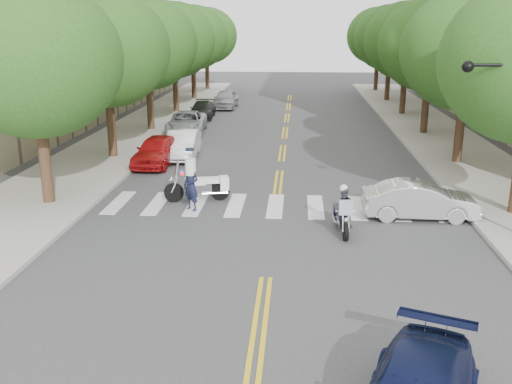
# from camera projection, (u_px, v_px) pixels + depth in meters

# --- Properties ---
(ground) EXTENTS (140.00, 140.00, 0.00)m
(ground) POSITION_uv_depth(u_px,v_px,m) (266.00, 278.00, 15.89)
(ground) COLOR #38383A
(ground) RESTS_ON ground
(sidewalk_left) EXTENTS (5.00, 60.00, 0.15)m
(sidewalk_left) POSITION_uv_depth(u_px,v_px,m) (141.00, 130.00, 37.56)
(sidewalk_left) COLOR #9E9991
(sidewalk_left) RESTS_ON ground
(sidewalk_right) EXTENTS (5.00, 60.00, 0.15)m
(sidewalk_right) POSITION_uv_depth(u_px,v_px,m) (434.00, 134.00, 36.23)
(sidewalk_right) COLOR #9E9991
(sidewalk_right) RESTS_ON ground
(tree_l_0) EXTENTS (6.40, 6.40, 8.45)m
(tree_l_0) POSITION_uv_depth(u_px,v_px,m) (34.00, 59.00, 20.66)
(tree_l_0) COLOR #382316
(tree_l_0) RESTS_ON ground
(tree_l_1) EXTENTS (6.40, 6.40, 8.45)m
(tree_l_1) POSITION_uv_depth(u_px,v_px,m) (106.00, 50.00, 28.31)
(tree_l_1) COLOR #382316
(tree_l_1) RESTS_ON ground
(tree_l_2) EXTENTS (6.40, 6.40, 8.45)m
(tree_l_2) POSITION_uv_depth(u_px,v_px,m) (147.00, 44.00, 35.95)
(tree_l_2) COLOR #382316
(tree_l_2) RESTS_ON ground
(tree_l_3) EXTENTS (6.40, 6.40, 8.45)m
(tree_l_3) POSITION_uv_depth(u_px,v_px,m) (174.00, 40.00, 43.60)
(tree_l_3) COLOR #382316
(tree_l_3) RESTS_ON ground
(tree_l_4) EXTENTS (6.40, 6.40, 8.45)m
(tree_l_4) POSITION_uv_depth(u_px,v_px,m) (192.00, 38.00, 51.25)
(tree_l_4) COLOR #382316
(tree_l_4) RESTS_ON ground
(tree_l_5) EXTENTS (6.40, 6.40, 8.45)m
(tree_l_5) POSITION_uv_depth(u_px,v_px,m) (206.00, 36.00, 58.90)
(tree_l_5) COLOR #382316
(tree_l_5) RESTS_ON ground
(tree_r_1) EXTENTS (6.40, 6.40, 8.45)m
(tree_r_1) POSITION_uv_depth(u_px,v_px,m) (468.00, 51.00, 27.07)
(tree_r_1) COLOR #382316
(tree_r_1) RESTS_ON ground
(tree_r_2) EXTENTS (6.40, 6.40, 8.45)m
(tree_r_2) POSITION_uv_depth(u_px,v_px,m) (431.00, 45.00, 34.72)
(tree_r_2) COLOR #382316
(tree_r_2) RESTS_ON ground
(tree_r_3) EXTENTS (6.40, 6.40, 8.45)m
(tree_r_3) POSITION_uv_depth(u_px,v_px,m) (407.00, 41.00, 42.37)
(tree_r_3) COLOR #382316
(tree_r_3) RESTS_ON ground
(tree_r_4) EXTENTS (6.40, 6.40, 8.45)m
(tree_r_4) POSITION_uv_depth(u_px,v_px,m) (391.00, 38.00, 50.02)
(tree_r_4) COLOR #382316
(tree_r_4) RESTS_ON ground
(tree_r_5) EXTENTS (6.40, 6.40, 8.45)m
(tree_r_5) POSITION_uv_depth(u_px,v_px,m) (378.00, 36.00, 57.67)
(tree_r_5) COLOR #382316
(tree_r_5) RESTS_ON ground
(motorcycle_police) EXTENTS (0.74, 2.08, 1.68)m
(motorcycle_police) POSITION_uv_depth(u_px,v_px,m) (342.00, 211.00, 19.17)
(motorcycle_police) COLOR black
(motorcycle_police) RESTS_ON ground
(motorcycle_parked) EXTENTS (2.58, 1.04, 1.69)m
(motorcycle_parked) POSITION_uv_depth(u_px,v_px,m) (203.00, 186.00, 22.64)
(motorcycle_parked) COLOR black
(motorcycle_parked) RESTS_ON ground
(officer_standing) EXTENTS (0.84, 0.79, 1.93)m
(officer_standing) POSITION_uv_depth(u_px,v_px,m) (191.00, 186.00, 21.34)
(officer_standing) COLOR #151931
(officer_standing) RESTS_ON ground
(convertible) EXTENTS (4.10, 1.44, 1.35)m
(convertible) POSITION_uv_depth(u_px,v_px,m) (420.00, 200.00, 20.57)
(convertible) COLOR silver
(convertible) RESTS_ON ground
(parked_car_a) EXTENTS (2.00, 4.40, 1.47)m
(parked_car_a) POSITION_uv_depth(u_px,v_px,m) (157.00, 150.00, 28.34)
(parked_car_a) COLOR #B01214
(parked_car_a) RESTS_ON ground
(parked_car_b) EXTENTS (1.74, 4.38, 1.42)m
(parked_car_b) POSITION_uv_depth(u_px,v_px,m) (183.00, 144.00, 29.91)
(parked_car_b) COLOR white
(parked_car_b) RESTS_ON ground
(parked_car_c) EXTENTS (2.64, 5.13, 1.38)m
(parked_car_c) POSITION_uv_depth(u_px,v_px,m) (187.00, 123.00, 36.52)
(parked_car_c) COLOR #9EA0A5
(parked_car_c) RESTS_ON ground
(parked_car_d) EXTENTS (1.89, 4.29, 1.23)m
(parked_car_d) POSITION_uv_depth(u_px,v_px,m) (202.00, 110.00, 42.42)
(parked_car_d) COLOR black
(parked_car_d) RESTS_ON ground
(parked_car_e) EXTENTS (1.89, 4.49, 1.52)m
(parked_car_e) POSITION_uv_depth(u_px,v_px,m) (226.00, 99.00, 47.30)
(parked_car_e) COLOR gray
(parked_car_e) RESTS_ON ground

